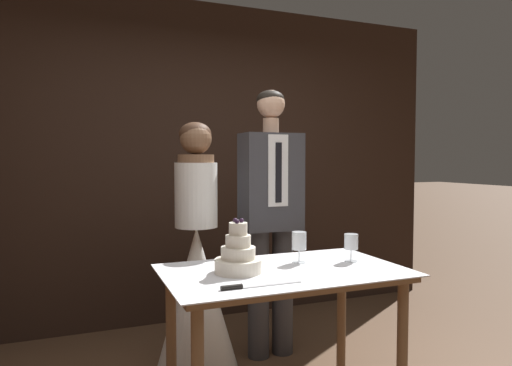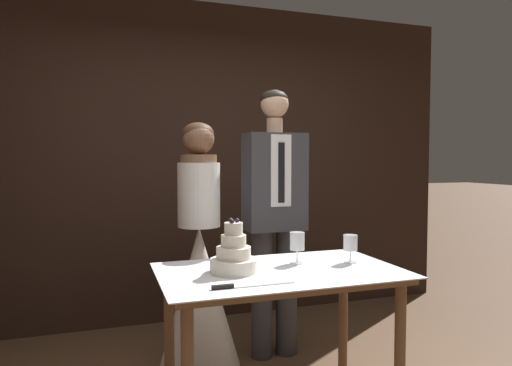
% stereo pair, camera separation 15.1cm
% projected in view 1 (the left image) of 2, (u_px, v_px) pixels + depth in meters
% --- Properties ---
extents(wall_back, '(4.79, 0.12, 2.73)m').
position_uv_depth(wall_back, '(189.00, 162.00, 3.94)').
color(wall_back, black).
rests_on(wall_back, ground_plane).
extents(cake_table, '(1.25, 0.75, 0.81)m').
position_uv_depth(cake_table, '(284.00, 290.00, 2.39)').
color(cake_table, brown).
rests_on(cake_table, ground_plane).
extents(tiered_cake, '(0.24, 0.24, 0.28)m').
position_uv_depth(tiered_cake, '(238.00, 256.00, 2.31)').
color(tiered_cake, silver).
rests_on(tiered_cake, cake_table).
extents(cake_knife, '(0.39, 0.02, 0.02)m').
position_uv_depth(cake_knife, '(246.00, 286.00, 2.04)').
color(cake_knife, silver).
rests_on(cake_knife, cake_table).
extents(wine_glass_near, '(0.08, 0.08, 0.16)m').
position_uv_depth(wine_glass_near, '(351.00, 243.00, 2.56)').
color(wine_glass_near, silver).
rests_on(wine_glass_near, cake_table).
extents(wine_glass_middle, '(0.08, 0.08, 0.17)m').
position_uv_depth(wine_glass_middle, '(299.00, 242.00, 2.53)').
color(wine_glass_middle, silver).
rests_on(wine_glass_middle, cake_table).
extents(bride, '(0.54, 0.54, 1.63)m').
position_uv_depth(bride, '(197.00, 278.00, 3.02)').
color(bride, white).
rests_on(bride, ground_plane).
extents(groom, '(0.41, 0.25, 1.87)m').
position_uv_depth(groom, '(271.00, 210.00, 3.19)').
color(groom, '#38383D').
rests_on(groom, ground_plane).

